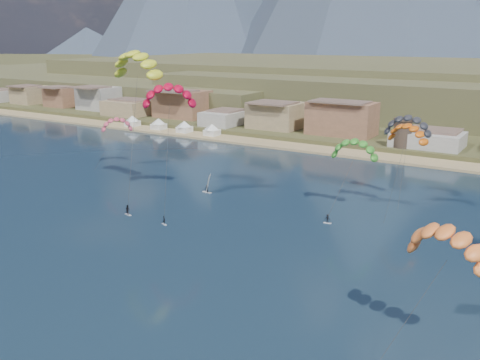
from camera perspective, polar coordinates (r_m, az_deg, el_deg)
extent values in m
plane|color=black|center=(71.39, -14.21, -13.55)|extent=(2400.00, 2400.00, 0.00)
cube|color=tan|center=(158.94, 14.37, 2.50)|extent=(2200.00, 12.00, 0.90)
cube|color=brown|center=(346.74, -13.53, 10.31)|extent=(280.00, 130.00, 10.00)
cube|color=brown|center=(315.20, 16.41, 10.40)|extent=(380.00, 170.00, 18.00)
cylinder|color=#47382D|center=(164.02, 17.04, 4.74)|extent=(5.20, 5.20, 8.00)
cylinder|color=#47382D|center=(163.35, 17.16, 6.23)|extent=(5.82, 5.82, 0.60)
cube|color=white|center=(207.52, -11.46, 5.96)|extent=(4.50, 4.50, 2.00)
pyramid|color=white|center=(207.08, -11.50, 6.78)|extent=(6.40, 6.40, 2.00)
cube|color=white|center=(198.87, -8.72, 5.70)|extent=(4.50, 4.50, 2.00)
pyramid|color=white|center=(198.41, -8.75, 6.55)|extent=(6.40, 6.40, 2.00)
cube|color=white|center=(191.32, -5.98, 5.42)|extent=(4.50, 4.50, 2.00)
pyramid|color=white|center=(190.84, -6.00, 6.31)|extent=(6.40, 6.40, 2.00)
cube|color=white|center=(184.25, -3.02, 5.11)|extent=(4.50, 4.50, 2.00)
pyramid|color=white|center=(183.75, -3.04, 6.03)|extent=(6.40, 6.40, 2.00)
cube|color=silver|center=(99.88, -8.12, -4.72)|extent=(1.45, 0.95, 0.09)
imported|color=black|center=(99.60, -8.14, -4.26)|extent=(0.69, 0.59, 1.61)
cylinder|color=#262626|center=(104.51, -7.85, 2.18)|extent=(0.05, 0.05, 24.76)
cube|color=silver|center=(106.36, -11.91, -3.65)|extent=(1.78, 0.93, 0.11)
imported|color=black|center=(106.03, -11.94, -3.12)|extent=(1.11, 0.96, 1.96)
cylinder|color=#262626|center=(109.63, -11.43, 4.20)|extent=(0.05, 0.05, 28.25)
cylinder|color=#262626|center=(60.10, 17.92, -13.43)|extent=(0.05, 0.05, 14.13)
cube|color=silver|center=(100.86, 9.36, -4.57)|extent=(1.50, 0.58, 0.10)
imported|color=black|center=(100.57, 9.38, -4.10)|extent=(1.14, 0.73, 1.68)
cylinder|color=#262626|center=(103.13, 10.80, -0.79)|extent=(0.05, 0.05, 13.60)
cylinder|color=#262626|center=(142.68, -14.05, 3.07)|extent=(0.04, 0.04, 12.34)
cylinder|color=#262626|center=(103.57, 16.56, 0.13)|extent=(0.04, 0.04, 17.39)
cylinder|color=#262626|center=(113.35, 16.71, 0.57)|extent=(0.04, 0.04, 14.68)
cube|color=silver|center=(119.08, -3.56, -1.31)|extent=(2.40, 1.02, 0.12)
imported|color=black|center=(118.83, -3.57, -0.90)|extent=(0.89, 0.65, 1.67)
cube|color=white|center=(118.29, -3.42, -0.37)|extent=(1.27, 2.62, 3.99)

